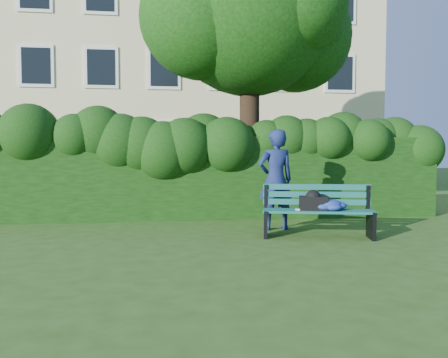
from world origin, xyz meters
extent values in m
plane|color=#324F17|center=(0.00, 0.00, 0.00)|extent=(80.00, 80.00, 0.00)
cube|color=beige|center=(0.00, 14.00, 6.00)|extent=(16.00, 8.00, 12.00)
cube|color=white|center=(-6.00, 9.98, 2.00)|extent=(1.30, 0.08, 1.60)
cube|color=black|center=(-6.00, 9.94, 2.00)|extent=(1.05, 0.04, 1.35)
cube|color=white|center=(-3.60, 9.98, 2.00)|extent=(1.30, 0.08, 1.60)
cube|color=black|center=(-3.60, 9.94, 2.00)|extent=(1.05, 0.04, 1.35)
cube|color=white|center=(-1.20, 9.98, 2.00)|extent=(1.30, 0.08, 1.60)
cube|color=black|center=(-1.20, 9.94, 2.00)|extent=(1.05, 0.04, 1.35)
cube|color=white|center=(1.20, 9.98, 2.00)|extent=(1.30, 0.08, 1.60)
cube|color=black|center=(1.20, 9.94, 2.00)|extent=(1.05, 0.04, 1.35)
cube|color=white|center=(3.60, 9.98, 2.00)|extent=(1.30, 0.08, 1.60)
cube|color=black|center=(3.60, 9.94, 2.00)|extent=(1.05, 0.04, 1.35)
cube|color=white|center=(6.00, 9.98, 2.00)|extent=(1.30, 0.08, 1.60)
cube|color=black|center=(6.00, 9.94, 2.00)|extent=(1.05, 0.04, 1.35)
cube|color=white|center=(-6.00, 9.98, 4.80)|extent=(1.30, 0.08, 1.60)
cube|color=black|center=(-6.00, 9.94, 4.80)|extent=(1.05, 0.04, 1.35)
cube|color=white|center=(-3.60, 9.98, 4.80)|extent=(1.30, 0.08, 1.60)
cube|color=black|center=(-3.60, 9.94, 4.80)|extent=(1.05, 0.04, 1.35)
cube|color=white|center=(-1.20, 9.98, 4.80)|extent=(1.30, 0.08, 1.60)
cube|color=black|center=(-1.20, 9.94, 4.80)|extent=(1.05, 0.04, 1.35)
cube|color=white|center=(1.20, 9.98, 4.80)|extent=(1.30, 0.08, 1.60)
cube|color=black|center=(1.20, 9.94, 4.80)|extent=(1.05, 0.04, 1.35)
cube|color=white|center=(3.60, 9.98, 4.80)|extent=(1.30, 0.08, 1.60)
cube|color=black|center=(3.60, 9.94, 4.80)|extent=(1.05, 0.04, 1.35)
cube|color=white|center=(6.00, 9.98, 4.80)|extent=(1.30, 0.08, 1.60)
cube|color=black|center=(6.00, 9.94, 4.80)|extent=(1.05, 0.04, 1.35)
cube|color=white|center=(3.60, 9.98, 7.60)|extent=(1.30, 0.08, 1.60)
cube|color=black|center=(3.60, 9.94, 7.60)|extent=(1.05, 0.04, 1.35)
cube|color=white|center=(6.00, 9.98, 7.60)|extent=(1.30, 0.08, 1.60)
cube|color=black|center=(6.00, 9.94, 7.60)|extent=(1.05, 0.04, 1.35)
cube|color=black|center=(0.00, 2.20, 0.90)|extent=(10.00, 1.00, 1.80)
cylinder|color=black|center=(0.94, 3.09, 2.39)|extent=(0.48, 0.48, 4.79)
sphere|color=black|center=(0.94, 3.09, 4.98)|extent=(4.25, 4.25, 4.25)
sphere|color=black|center=(2.24, 3.49, 4.40)|extent=(2.75, 2.75, 2.75)
sphere|color=black|center=(-0.26, 2.79, 4.59)|extent=(2.87, 2.87, 2.87)
sphere|color=black|center=(1.34, 4.09, 5.36)|extent=(3.05, 3.05, 3.05)
sphere|color=black|center=(1.84, 2.19, 4.79)|extent=(2.30, 2.30, 2.30)
cube|color=#0D4345|center=(1.43, -0.60, 0.45)|extent=(1.83, 0.51, 0.04)
cube|color=#0D4345|center=(1.46, -0.49, 0.45)|extent=(1.83, 0.51, 0.04)
cube|color=#0D4345|center=(1.48, -0.37, 0.45)|extent=(1.83, 0.51, 0.04)
cube|color=#0D4345|center=(1.51, -0.25, 0.45)|extent=(1.83, 0.51, 0.04)
cube|color=#0D4345|center=(1.53, -0.17, 0.58)|extent=(1.82, 0.45, 0.10)
cube|color=#0D4345|center=(1.53, -0.16, 0.71)|extent=(1.82, 0.45, 0.10)
cube|color=#0D4345|center=(1.53, -0.15, 0.84)|extent=(1.82, 0.45, 0.10)
cube|color=black|center=(0.61, -0.23, 0.22)|extent=(0.17, 0.50, 0.44)
cube|color=black|center=(0.67, 0.02, 0.65)|extent=(0.07, 0.07, 0.45)
cube|color=black|center=(0.60, -0.28, 0.44)|extent=(0.15, 0.42, 0.05)
cube|color=black|center=(2.32, -0.62, 0.22)|extent=(0.17, 0.50, 0.44)
cube|color=black|center=(2.38, -0.37, 0.65)|extent=(0.07, 0.07, 0.45)
cube|color=black|center=(2.31, -0.67, 0.44)|extent=(0.15, 0.42, 0.05)
cube|color=white|center=(1.18, -0.41, 0.48)|extent=(0.20, 0.17, 0.02)
cube|color=black|center=(1.39, -0.41, 0.59)|extent=(0.50, 0.38, 0.23)
imported|color=navy|center=(0.95, 0.45, 0.94)|extent=(0.74, 0.53, 1.88)
camera|label=1|loc=(-1.02, -7.50, 1.38)|focal=35.00mm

